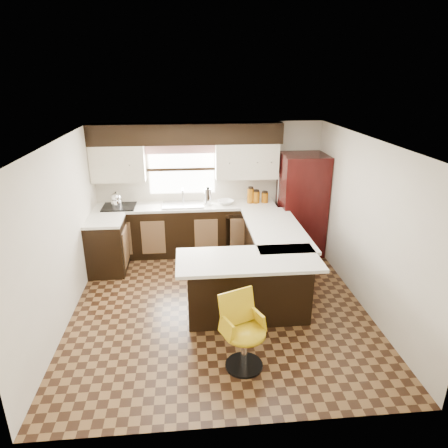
{
  "coord_description": "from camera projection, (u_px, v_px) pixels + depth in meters",
  "views": [
    {
      "loc": [
        -0.4,
        -5.1,
        3.22
      ],
      "look_at": [
        0.12,
        0.45,
        1.1
      ],
      "focal_mm": 32.0,
      "sensor_mm": 36.0,
      "label": 1
    }
  ],
  "objects": [
    {
      "name": "kettle",
      "position": [
        116.0,
        199.0,
        7.14
      ],
      "size": [
        0.2,
        0.2,
        0.27
      ],
      "primitive_type": null,
      "color": "silver",
      "rests_on": "cooktop"
    },
    {
      "name": "soffit",
      "position": [
        186.0,
        134.0,
        6.99
      ],
      "size": [
        3.4,
        0.35,
        0.36
      ],
      "primitive_type": "cube",
      "color": "black",
      "rests_on": "wall_back"
    },
    {
      "name": "window_pane",
      "position": [
        182.0,
        169.0,
        7.36
      ],
      "size": [
        1.2,
        0.02,
        0.9
      ],
      "primitive_type": "cube",
      "color": "white",
      "rests_on": "wall_back"
    },
    {
      "name": "cooktop",
      "position": [
        119.0,
        207.0,
        7.19
      ],
      "size": [
        0.58,
        0.5,
        0.02
      ],
      "primitive_type": "cube",
      "color": "black",
      "rests_on": "counter_back"
    },
    {
      "name": "upper_cab_left",
      "position": [
        118.0,
        163.0,
        7.06
      ],
      "size": [
        0.94,
        0.35,
        0.64
      ],
      "primitive_type": "cube",
      "color": "beige",
      "rests_on": "wall_back"
    },
    {
      "name": "valance",
      "position": [
        181.0,
        149.0,
        7.19
      ],
      "size": [
        1.3,
        0.06,
        0.18
      ],
      "primitive_type": "cube",
      "color": "#D19B93",
      "rests_on": "wall_back"
    },
    {
      "name": "base_cab_back",
      "position": [
        187.0,
        230.0,
        7.5
      ],
      "size": [
        3.3,
        0.6,
        0.9
      ],
      "primitive_type": "cube",
      "color": "black",
      "rests_on": "floor"
    },
    {
      "name": "wall_back",
      "position": [
        209.0,
        187.0,
        7.55
      ],
      "size": [
        4.4,
        0.0,
        4.4
      ],
      "primitive_type": "plane",
      "rotation": [
        1.57,
        0.0,
        0.0
      ],
      "color": "beige",
      "rests_on": "floor"
    },
    {
      "name": "counter_back",
      "position": [
        186.0,
        206.0,
        7.33
      ],
      "size": [
        3.3,
        0.6,
        0.04
      ],
      "primitive_type": "cube",
      "color": "silver",
      "rests_on": "base_cab_back"
    },
    {
      "name": "wall_left",
      "position": [
        62.0,
        234.0,
        5.32
      ],
      "size": [
        0.0,
        4.4,
        4.4
      ],
      "primitive_type": "plane",
      "rotation": [
        1.57,
        0.0,
        1.57
      ],
      "color": "beige",
      "rests_on": "floor"
    },
    {
      "name": "bar_chair",
      "position": [
        245.0,
        334.0,
        4.52
      ],
      "size": [
        0.63,
        0.63,
        0.9
      ],
      "primitive_type": null,
      "rotation": [
        0.0,
        0.0,
        0.4
      ],
      "color": "gold",
      "rests_on": "floor"
    },
    {
      "name": "dishwasher",
      "position": [
        241.0,
        235.0,
        7.33
      ],
      "size": [
        0.58,
        0.03,
        0.78
      ],
      "primitive_type": "cube",
      "color": "black",
      "rests_on": "floor"
    },
    {
      "name": "canister_large",
      "position": [
        250.0,
        196.0,
        7.4
      ],
      "size": [
        0.12,
        0.12,
        0.28
      ],
      "primitive_type": "cylinder",
      "color": "#93510A",
      "rests_on": "counter_back"
    },
    {
      "name": "counter_pen_return",
      "position": [
        248.0,
        260.0,
        5.22
      ],
      "size": [
        1.89,
        0.84,
        0.04
      ],
      "primitive_type": "cube",
      "color": "silver",
      "rests_on": "peninsula_return"
    },
    {
      "name": "peninsula_long",
      "position": [
        271.0,
        256.0,
        6.43
      ],
      "size": [
        0.6,
        1.95,
        0.9
      ],
      "primitive_type": "cube",
      "color": "black",
      "rests_on": "floor"
    },
    {
      "name": "peninsula_return",
      "position": [
        248.0,
        288.0,
        5.48
      ],
      "size": [
        1.65,
        0.6,
        0.9
      ],
      "primitive_type": "cube",
      "color": "black",
      "rests_on": "floor"
    },
    {
      "name": "counter_pen_long",
      "position": [
        276.0,
        229.0,
        6.27
      ],
      "size": [
        0.84,
        1.95,
        0.04
      ],
      "primitive_type": "cube",
      "color": "silver",
      "rests_on": "peninsula_long"
    },
    {
      "name": "sink",
      "position": [
        183.0,
        205.0,
        7.29
      ],
      "size": [
        0.75,
        0.45,
        0.03
      ],
      "primitive_type": "cube",
      "color": "#B2B2B7",
      "rests_on": "counter_back"
    },
    {
      "name": "upper_cab_right",
      "position": [
        247.0,
        161.0,
        7.26
      ],
      "size": [
        1.14,
        0.35,
        0.64
      ],
      "primitive_type": "cube",
      "color": "beige",
      "rests_on": "wall_back"
    },
    {
      "name": "percolator",
      "position": [
        208.0,
        197.0,
        7.3
      ],
      "size": [
        0.13,
        0.13,
        0.3
      ],
      "primitive_type": "cylinder",
      "color": "silver",
      "rests_on": "counter_back"
    },
    {
      "name": "floor",
      "position": [
        219.0,
        304.0,
        5.93
      ],
      "size": [
        4.4,
        4.4,
        0.0
      ],
      "primitive_type": "plane",
      "color": "#49301A",
      "rests_on": "ground"
    },
    {
      "name": "base_cab_left",
      "position": [
        107.0,
        247.0,
        6.77
      ],
      "size": [
        0.6,
        0.7,
        0.9
      ],
      "primitive_type": "cube",
      "color": "black",
      "rests_on": "floor"
    },
    {
      "name": "ceiling",
      "position": [
        218.0,
        141.0,
        5.08
      ],
      "size": [
        4.4,
        4.4,
        0.0
      ],
      "primitive_type": "plane",
      "rotation": [
        3.14,
        0.0,
        0.0
      ],
      "color": "silver",
      "rests_on": "wall_back"
    },
    {
      "name": "wall_right",
      "position": [
        365.0,
        224.0,
        5.69
      ],
      "size": [
        0.0,
        4.4,
        4.4
      ],
      "primitive_type": "plane",
      "rotation": [
        1.57,
        0.0,
        -1.57
      ],
      "color": "beige",
      "rests_on": "floor"
    },
    {
      "name": "canister_small",
      "position": [
        265.0,
        198.0,
        7.44
      ],
      "size": [
        0.12,
        0.12,
        0.19
      ],
      "primitive_type": "cylinder",
      "color": "#93510A",
      "rests_on": "counter_back"
    },
    {
      "name": "mixing_bowl",
      "position": [
        226.0,
        202.0,
        7.37
      ],
      "size": [
        0.37,
        0.37,
        0.07
      ],
      "primitive_type": "imported",
      "rotation": [
        0.0,
        0.0,
        0.34
      ],
      "color": "white",
      "rests_on": "counter_back"
    },
    {
      "name": "canister_med",
      "position": [
        256.0,
        197.0,
        7.42
      ],
      "size": [
        0.13,
        0.13,
        0.21
      ],
      "primitive_type": "cylinder",
      "color": "#93510A",
      "rests_on": "counter_back"
    },
    {
      "name": "refrigerator",
      "position": [
        301.0,
        204.0,
        7.39
      ],
      "size": [
        0.8,
        0.77,
        1.87
      ],
      "primitive_type": "cube",
      "color": "black",
      "rests_on": "floor"
    },
    {
      "name": "counter_left",
      "position": [
        104.0,
        221.0,
        6.61
      ],
      "size": [
        0.6,
        0.7,
        0.04
      ],
      "primitive_type": "cube",
      "color": "silver",
      "rests_on": "base_cab_left"
    },
    {
      "name": "wall_front",
      "position": [
        239.0,
        322.0,
        3.45
      ],
      "size": [
        4.4,
        0.0,
        4.4
      ],
      "primitive_type": "plane",
      "rotation": [
        -1.57,
        0.0,
        0.0
      ],
      "color": "beige",
      "rests_on": "floor"
    }
  ]
}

